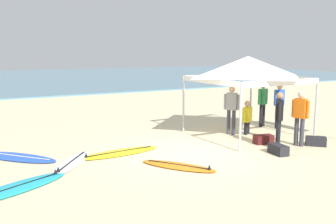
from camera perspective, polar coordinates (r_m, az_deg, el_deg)
ground_plane at (r=10.75m, az=3.80°, el=-6.36°), size 80.00×80.00×0.00m
sea at (r=42.59m, az=-21.29°, el=4.84°), size 80.00×36.00×0.10m
canopy_tent at (r=12.97m, az=12.23°, el=6.85°), size 3.31×3.31×2.75m
surfboard_cyan at (r=8.63m, az=-22.53°, el=-10.81°), size 2.60×1.72×0.19m
surfboard_blue at (r=11.04m, az=-22.31°, el=-6.43°), size 2.18×2.38×0.19m
surfboard_yellow at (r=10.74m, az=-7.52°, el=-6.23°), size 2.50×0.87×0.19m
surfboard_white at (r=10.06m, az=-14.62°, el=-7.53°), size 1.69×2.02×0.19m
surfboard_orange at (r=9.45m, az=1.66°, el=-8.32°), size 1.61×1.98×0.19m
person_black at (r=11.53m, az=16.75°, el=-0.63°), size 0.41×0.43×1.71m
person_green at (r=14.78m, az=14.41°, el=1.59°), size 0.53×0.32×1.71m
person_grey at (r=13.12m, az=9.78°, el=0.80°), size 0.40×0.43×1.71m
person_blue at (r=14.60m, az=16.77°, el=1.39°), size 0.55×0.27×1.71m
person_orange at (r=12.05m, az=19.72°, el=-0.37°), size 0.32×0.53×1.71m
person_yellow at (r=13.30m, az=12.12°, el=-0.61°), size 0.50×0.36×1.20m
gear_bag_near_tent at (r=12.17m, az=14.52°, el=-4.10°), size 0.65×0.44×0.28m
gear_bag_by_pole at (r=12.42m, az=21.85°, el=-4.21°), size 0.65×0.65×0.28m
gear_bag_on_sand at (r=11.04m, az=16.65°, el=-5.57°), size 0.41×0.64×0.28m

